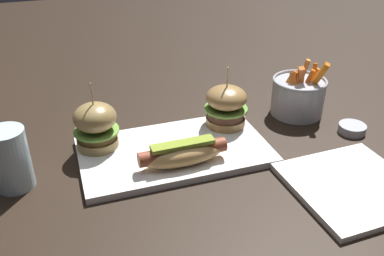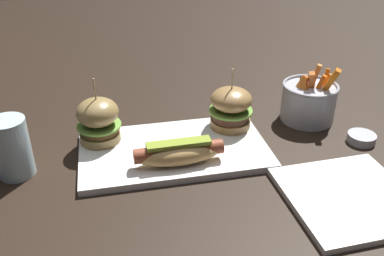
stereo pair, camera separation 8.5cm
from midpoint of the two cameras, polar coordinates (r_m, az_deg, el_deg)
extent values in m
plane|color=black|center=(0.87, -5.17, -3.57)|extent=(3.00, 3.00, 0.00)
cube|color=white|center=(0.87, -5.19, -3.18)|extent=(0.38, 0.21, 0.01)
ellipsoid|color=tan|center=(0.80, -4.32, -3.67)|extent=(0.16, 0.06, 0.04)
cylinder|color=brown|center=(0.80, -4.33, -3.33)|extent=(0.17, 0.03, 0.03)
cube|color=olive|center=(0.79, -4.38, -2.29)|extent=(0.12, 0.03, 0.01)
cylinder|color=olive|center=(0.89, -15.17, -1.88)|extent=(0.08, 0.08, 0.02)
cylinder|color=#4B3419|center=(0.88, -15.31, -0.95)|extent=(0.08, 0.08, 0.01)
cylinder|color=#6B9E3D|center=(0.88, -15.39, -0.42)|extent=(0.09, 0.09, 0.00)
ellipsoid|color=olive|center=(0.87, -15.65, 1.31)|extent=(0.08, 0.08, 0.06)
cylinder|color=tan|center=(0.85, -16.04, 3.88)|extent=(0.00, 0.00, 0.06)
cylinder|color=olive|center=(0.94, 1.93, 0.94)|extent=(0.09, 0.09, 0.02)
cylinder|color=#4D2F23|center=(0.93, 1.95, 1.93)|extent=(0.08, 0.08, 0.02)
cylinder|color=#6B9E3D|center=(0.93, 1.96, 2.56)|extent=(0.09, 0.09, 0.00)
ellipsoid|color=olive|center=(0.92, 1.99, 4.04)|extent=(0.09, 0.09, 0.05)
cylinder|color=tan|center=(0.90, 2.04, 6.31)|extent=(0.00, 0.00, 0.06)
cylinder|color=#A8AAB2|center=(1.03, 11.69, 3.96)|extent=(0.12, 0.12, 0.08)
torus|color=#A8AAB2|center=(1.01, 11.94, 6.21)|extent=(0.13, 0.13, 0.01)
cube|color=orange|center=(1.03, 13.64, 6.41)|extent=(0.02, 0.03, 0.07)
cube|color=#CE682A|center=(1.01, 12.00, 6.28)|extent=(0.03, 0.04, 0.08)
cube|color=orange|center=(1.01, 12.85, 5.92)|extent=(0.03, 0.02, 0.06)
cube|color=orange|center=(1.01, 12.14, 5.88)|extent=(0.02, 0.03, 0.06)
cube|color=orange|center=(1.00, 10.50, 5.87)|extent=(0.04, 0.02, 0.06)
cube|color=#D2621D|center=(0.99, 11.24, 5.58)|extent=(0.02, 0.04, 0.06)
cube|color=orange|center=(1.00, 14.12, 6.39)|extent=(0.03, 0.06, 0.09)
cube|color=orange|center=(1.03, 13.55, 6.26)|extent=(0.03, 0.02, 0.06)
cube|color=orange|center=(1.01, 12.15, 6.68)|extent=(0.03, 0.03, 0.09)
cylinder|color=#A8AAB2|center=(0.99, 18.38, -0.13)|extent=(0.06, 0.06, 0.02)
cylinder|color=tan|center=(0.99, 18.43, 0.15)|extent=(0.05, 0.05, 0.00)
cube|color=white|center=(0.81, 17.92, -7.51)|extent=(0.22, 0.22, 0.01)
cylinder|color=silver|center=(0.83, -25.88, -3.87)|extent=(0.07, 0.07, 0.12)
camera|label=1|loc=(0.04, -92.86, -1.63)|focal=39.83mm
camera|label=2|loc=(0.04, 87.14, 1.63)|focal=39.83mm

